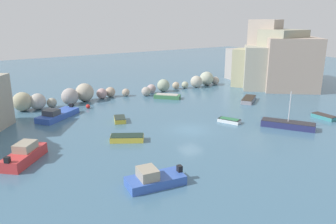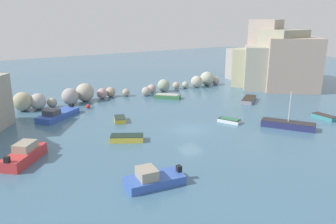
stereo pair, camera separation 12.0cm
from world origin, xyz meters
The scene contains 14 objects.
cove_water centered at (0.00, 0.00, 0.00)m, with size 160.00×160.00×0.00m, color #426984.
cliff_headland_right centered at (27.79, 11.80, 4.32)m, with size 20.53×20.47×12.03m.
rock_breakwater centered at (-0.07, 19.04, 1.14)m, with size 36.52×4.13×2.77m.
channel_buoy centered at (-6.68, 15.36, 0.30)m, with size 0.59×0.59×0.59m, color red.
moored_boat_0 centered at (5.72, -0.33, 0.26)m, with size 2.15×2.94×0.49m.
moored_boat_1 centered at (-5.47, 7.27, 0.29)m, with size 2.06×2.67×0.58m.
moored_boat_2 centered at (15.38, 5.82, 0.32)m, with size 4.54×3.80×0.64m.
moored_boat_3 centered at (10.07, -5.56, 0.41)m, with size 4.60×5.87×4.37m.
moored_boat_4 centered at (-17.65, 1.06, 0.66)m, with size 4.62×4.86×1.72m.
moored_boat_5 centered at (-11.64, 12.90, 0.47)m, with size 6.19×5.42×1.39m.
moored_boat_6 centered at (-10.06, -8.92, 0.52)m, with size 4.72×2.65×1.50m.
moored_boat_7 centered at (-7.65, 0.77, 0.32)m, with size 3.74×3.06×0.64m.
moored_boat_8 centered at (6.01, 14.31, 0.33)m, with size 3.95×4.03×0.67m.
moored_boat_9 centered at (16.99, -5.68, 0.26)m, with size 1.32×2.94×0.52m.
Camera 1 is at (-21.62, -28.94, 12.59)m, focal length 35.44 mm.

